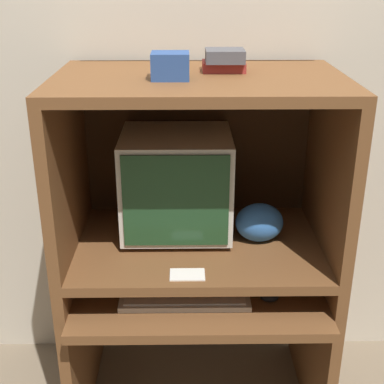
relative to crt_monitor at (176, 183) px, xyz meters
name	(u,v)px	position (x,y,z in m)	size (l,w,h in m)	color
wall_back	(197,80)	(0.08, 0.29, 0.34)	(6.00, 0.06, 2.60)	beige
desk_base	(198,328)	(0.08, -0.14, -0.57)	(0.99, 0.70, 0.62)	brown
desk_monitor_shelf	(198,249)	(0.08, -0.09, -0.24)	(0.99, 0.64, 0.14)	brown
hutch_upper	(199,133)	(0.08, -0.05, 0.21)	(0.99, 0.64, 0.63)	brown
crt_monitor	(176,183)	(0.00, 0.00, 0.00)	(0.41, 0.37, 0.40)	beige
keyboard	(185,298)	(0.03, -0.28, -0.33)	(0.47, 0.14, 0.03)	beige
mouse	(269,297)	(0.33, -0.28, -0.33)	(0.07, 0.05, 0.03)	black
snack_bag	(259,222)	(0.31, -0.08, -0.13)	(0.18, 0.14, 0.15)	#336BB7
book_stack	(224,61)	(0.17, -0.02, 0.46)	(0.15, 0.13, 0.08)	maroon
paper_card	(187,275)	(0.04, -0.33, -0.20)	(0.12, 0.08, 0.00)	white
storage_box	(170,66)	(-0.01, -0.15, 0.47)	(0.12, 0.10, 0.09)	navy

